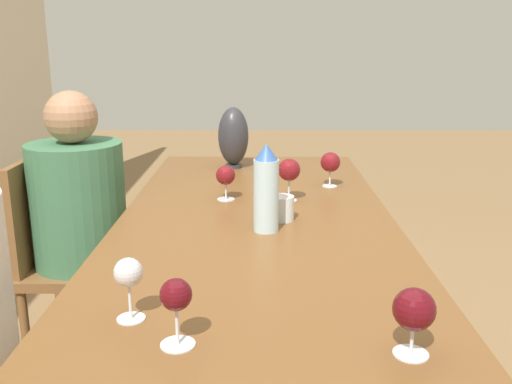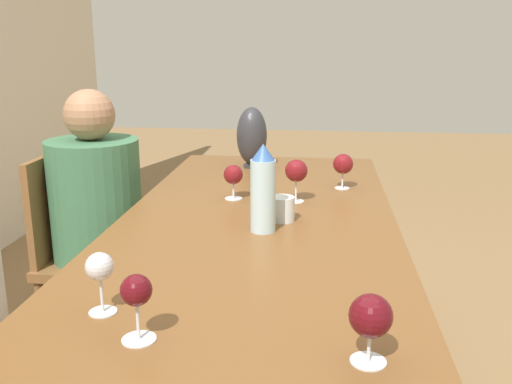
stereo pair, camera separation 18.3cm
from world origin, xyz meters
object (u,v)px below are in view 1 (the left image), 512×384
Objects in this scene: vase at (233,137)px; chair_far at (66,255)px; person_far at (84,224)px; water_tumbler at (282,208)px; wine_glass_1 at (128,275)px; wine_glass_4 at (226,176)px; wine_glass_2 at (289,171)px; wine_glass_3 at (176,298)px; wine_glass_5 at (414,311)px; water_bottle at (266,189)px; wine_glass_0 at (330,163)px.

vase reaches higher than chair_far.
water_tumbler is at bearing -118.68° from person_far.
vase reaches higher than wine_glass_1.
water_tumbler is at bearing -140.95° from wine_glass_4.
wine_glass_3 is at bearing 165.65° from wine_glass_2.
vase is 1.67m from wine_glass_5.
water_tumbler is at bearing 171.73° from wine_glass_2.
water_bottle is at bearing -170.94° from vase.
wine_glass_5 is (-0.03, -0.44, -0.01)m from wine_glass_3.
water_tumbler is 0.59× the size of wine_glass_1.
wine_glass_1 is 1.00m from wine_glass_2.
wine_glass_4 is at bearing -107.75° from person_far.
chair_far is (1.23, 0.65, -0.40)m from wine_glass_3.
wine_glass_5 reaches higher than chair_far.
wine_glass_1 is 1.07× the size of wine_glass_4.
water_tumbler is at bearing -166.13° from vase.
person_far is at bearing 90.46° from wine_glass_0.
wine_glass_0 is 0.89× the size of wine_glass_2.
wine_glass_4 is at bearing -1.70° from wine_glass_3.
wine_glass_3 reaches higher than chair_far.
wine_glass_3 is 1.45m from chair_far.
wine_glass_5 is (-1.27, -0.01, -0.01)m from wine_glass_0.
water_bottle is 1.97× the size of wine_glass_3.
water_bottle reaches higher than wine_glass_5.
chair_far is at bearing 27.95° from wine_glass_3.
wine_glass_0 is 1.04m from person_far.
chair_far is 0.16m from person_far.
wine_glass_4 reaches higher than chair_far.
wine_glass_0 reaches higher than water_tumbler.
wine_glass_5 is (-0.14, -0.56, -0.01)m from wine_glass_1.
vase is at bearing 49.36° from wine_glass_0.
wine_glass_1 is at bearing -154.41° from chair_far.
wine_glass_2 is at bearing -157.70° from vase.
water_bottle is at bearing -123.07° from chair_far.
vase is 1.99× the size of wine_glass_0.
vase is 0.89m from chair_far.
vase is (0.90, 0.14, 0.01)m from water_bottle.
wine_glass_1 is at bearing 171.18° from wine_glass_4.
wine_glass_0 is 0.28m from wine_glass_2.
water_bottle is 1.95× the size of wine_glass_0.
wine_glass_0 is 1.27m from wine_glass_5.
person_far is (-0.00, -0.09, 0.14)m from chair_far.
wine_glass_4 is 0.11× the size of person_far.
water_tumbler is 0.58× the size of wine_glass_0.
wine_glass_0 is (-0.35, -0.40, -0.05)m from vase.
water_bottle is at bearing -14.34° from wine_glass_3.
person_far is at bearing 120.52° from vase.
water_bottle is 0.35m from wine_glass_2.
water_bottle is 2.12× the size of wine_glass_4.
person_far reaches higher than water_bottle.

